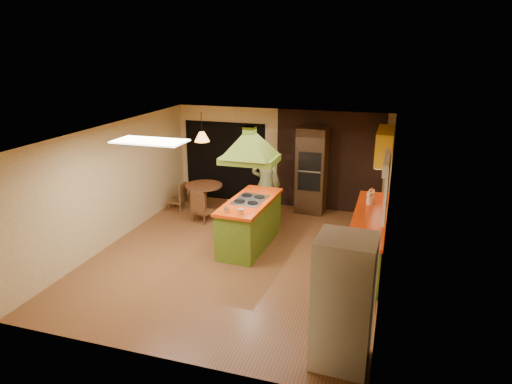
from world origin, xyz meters
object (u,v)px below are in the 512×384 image
(man, at_px, (266,184))
(canister_large, at_px, (371,197))
(wall_oven, at_px, (312,171))
(dining_table, at_px, (204,193))
(refrigerator, at_px, (343,302))
(kitchen_island, at_px, (250,223))

(man, relative_size, canister_large, 8.09)
(wall_oven, relative_size, canister_large, 9.21)
(canister_large, bearing_deg, wall_oven, 133.50)
(canister_large, bearing_deg, dining_table, 168.30)
(refrigerator, height_order, dining_table, refrigerator)
(wall_oven, bearing_deg, refrigerator, -72.41)
(man, relative_size, dining_table, 2.03)
(man, bearing_deg, wall_oven, -132.25)
(refrigerator, distance_m, wall_oven, 5.73)
(wall_oven, bearing_deg, man, -127.09)
(man, xyz_separation_m, refrigerator, (2.33, -4.50, -0.04))
(wall_oven, height_order, dining_table, wall_oven)
(dining_table, xyz_separation_m, canister_large, (4.08, -0.85, 0.55))
(kitchen_island, height_order, dining_table, kitchen_island)
(wall_oven, xyz_separation_m, canister_large, (1.52, -1.60, -0.03))
(refrigerator, bearing_deg, man, 119.82)
(dining_table, bearing_deg, wall_oven, 16.43)
(kitchen_island, bearing_deg, man, 94.84)
(wall_oven, bearing_deg, kitchen_island, -106.09)
(kitchen_island, xyz_separation_m, dining_table, (-1.74, 1.63, -0.02))
(kitchen_island, height_order, wall_oven, wall_oven)
(wall_oven, relative_size, dining_table, 2.32)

